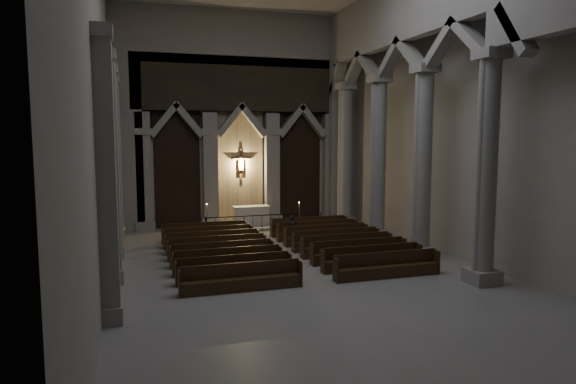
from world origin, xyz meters
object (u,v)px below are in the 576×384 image
(candle_stand_left, at_px, (207,225))
(pews, at_px, (283,250))
(altar, at_px, (251,215))
(candle_stand_right, at_px, (299,221))
(worshipper, at_px, (293,228))
(altar_rail, at_px, (253,221))

(candle_stand_left, bearing_deg, pews, -69.48)
(altar, height_order, pews, altar)
(pews, bearing_deg, altar, 87.29)
(altar, xyz_separation_m, candle_stand_right, (2.47, -1.13, -0.28))
(altar, bearing_deg, pews, -92.71)
(pews, bearing_deg, candle_stand_left, 110.52)
(candle_stand_left, height_order, candle_stand_right, candle_stand_left)
(candle_stand_right, bearing_deg, worshipper, -113.62)
(altar, relative_size, pews, 0.22)
(altar, xyz_separation_m, candle_stand_left, (-2.66, -1.15, -0.25))
(altar, bearing_deg, altar_rail, -100.60)
(candle_stand_left, bearing_deg, candle_stand_right, 0.22)
(candle_stand_left, relative_size, candle_stand_right, 1.08)
(altar, distance_m, worshipper, 4.46)
(candle_stand_right, height_order, pews, candle_stand_right)
(altar_rail, height_order, candle_stand_right, candle_stand_right)
(altar_rail, relative_size, candle_stand_left, 3.18)
(candle_stand_right, distance_m, pews, 6.80)
(altar_rail, relative_size, candle_stand_right, 3.44)
(altar, xyz_separation_m, pews, (-0.35, -7.32, -0.38))
(pews, bearing_deg, altar_rail, 90.00)
(altar, height_order, altar_rail, altar)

